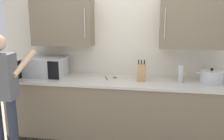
% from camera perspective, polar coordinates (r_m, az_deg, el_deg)
% --- Properties ---
extents(back_wall_tiled, '(3.89, 0.44, 2.74)m').
position_cam_1_polar(back_wall_tiled, '(3.74, 3.26, 6.97)').
color(back_wall_tiled, beige).
rests_on(back_wall_tiled, ground_plane).
extents(counter_unit, '(3.40, 0.69, 0.93)m').
position_cam_1_polar(counter_unit, '(3.67, 2.47, -9.30)').
color(counter_unit, '#756651').
rests_on(counter_unit, ground_plane).
extents(microwave_oven, '(0.59, 0.83, 0.28)m').
position_cam_1_polar(microwave_oven, '(3.85, -15.45, 0.72)').
color(microwave_oven, '#B7BABF').
rests_on(microwave_oven, counter_unit).
extents(stock_pot, '(0.40, 0.30, 0.21)m').
position_cam_1_polar(stock_pot, '(3.60, 21.78, -1.44)').
color(stock_pot, '#B7BABF').
rests_on(stock_pot, counter_unit).
extents(knife_block, '(0.11, 0.15, 0.30)m').
position_cam_1_polar(knife_block, '(3.48, 6.73, -0.48)').
color(knife_block, tan).
rests_on(knife_block, counter_unit).
extents(wooden_spoon, '(0.19, 0.18, 0.02)m').
position_cam_1_polar(wooden_spoon, '(3.60, -0.21, -1.76)').
color(wooden_spoon, brown).
rests_on(wooden_spoon, counter_unit).
extents(thermos_flask, '(0.08, 0.08, 0.24)m').
position_cam_1_polar(thermos_flask, '(3.50, 15.45, -0.83)').
color(thermos_flask, '#B7BABF').
rests_on(thermos_flask, counter_unit).
extents(person_figure, '(0.45, 0.63, 1.62)m').
position_cam_1_polar(person_figure, '(3.25, -23.82, -3.99)').
color(person_figure, '#282D3D').
rests_on(person_figure, ground_plane).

